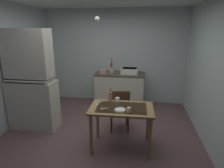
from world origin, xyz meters
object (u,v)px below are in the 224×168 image
object	(u,v)px
sink_basin	(129,71)
dining_table	(121,114)
mixing_bowl_counter	(103,71)
serving_bowl_wide	(120,110)
mug_tall	(129,110)
hand_pump	(111,66)
chair_far_side	(120,110)
hutch_cabinet	(31,84)
glass_bottle	(110,96)

from	to	relation	value
sink_basin	dining_table	world-z (taller)	sink_basin
mixing_bowl_counter	dining_table	distance (m)	2.12
serving_bowl_wide	mug_tall	bearing A→B (deg)	-12.67
hand_pump	chair_far_side	bearing A→B (deg)	-74.42
mixing_bowl_counter	hutch_cabinet	bearing A→B (deg)	-127.99
chair_far_side	mug_tall	bearing A→B (deg)	-72.89
serving_bowl_wide	glass_bottle	size ratio (longest dim) A/B	0.72
dining_table	mixing_bowl_counter	bearing A→B (deg)	110.42
sink_basin	chair_far_side	distance (m)	1.54
hutch_cabinet	mixing_bowl_counter	size ratio (longest dim) A/B	9.23
hand_pump	chair_far_side	xyz separation A→B (m)	(0.42, -1.49, -0.60)
chair_far_side	hutch_cabinet	bearing A→B (deg)	-175.87
chair_far_side	serving_bowl_wide	bearing A→B (deg)	-83.11
hand_pump	mixing_bowl_counter	xyz separation A→B (m)	(-0.22, -0.10, -0.12)
sink_basin	hand_pump	xyz separation A→B (m)	(-0.50, 0.05, 0.09)
mixing_bowl_counter	dining_table	size ratio (longest dim) A/B	0.20
chair_far_side	sink_basin	bearing A→B (deg)	86.67
hand_pump	sink_basin	bearing A→B (deg)	-5.17
dining_table	glass_bottle	xyz separation A→B (m)	(-0.24, 0.25, 0.21)
mixing_bowl_counter	glass_bottle	size ratio (longest dim) A/B	0.90
mug_tall	glass_bottle	world-z (taller)	glass_bottle
mixing_bowl_counter	mug_tall	size ratio (longest dim) A/B	2.64
dining_table	serving_bowl_wide	bearing A→B (deg)	-93.53
mug_tall	glass_bottle	size ratio (longest dim) A/B	0.34
glass_bottle	dining_table	bearing A→B (deg)	-45.99
hand_pump	mug_tall	bearing A→B (deg)	-73.91
serving_bowl_wide	glass_bottle	xyz separation A→B (m)	(-0.23, 0.40, 0.08)
mixing_bowl_counter	sink_basin	bearing A→B (deg)	3.98
hand_pump	serving_bowl_wide	bearing A→B (deg)	-77.19
glass_bottle	chair_far_side	bearing A→B (deg)	65.81
chair_far_side	mug_tall	size ratio (longest dim) A/B	10.65
dining_table	serving_bowl_wide	distance (m)	0.20
hutch_cabinet	sink_basin	size ratio (longest dim) A/B	4.74
hutch_cabinet	serving_bowl_wide	xyz separation A→B (m)	(1.92, -0.59, -0.19)
hand_pump	mug_tall	size ratio (longest dim) A/B	4.55
glass_bottle	mixing_bowl_counter	bearing A→B (deg)	105.99
serving_bowl_wide	dining_table	bearing A→B (deg)	86.47
sink_basin	glass_bottle	size ratio (longest dim) A/B	1.76
mug_tall	sink_basin	bearing A→B (deg)	93.83
hand_pump	dining_table	xyz separation A→B (m)	(0.51, -2.06, -0.42)
serving_bowl_wide	chair_far_side	bearing A→B (deg)	96.89
serving_bowl_wide	glass_bottle	bearing A→B (deg)	119.96
glass_bottle	hutch_cabinet	bearing A→B (deg)	173.66
dining_table	serving_bowl_wide	world-z (taller)	serving_bowl_wide
dining_table	hand_pump	bearing A→B (deg)	103.97
hand_pump	serving_bowl_wide	size ratio (longest dim) A/B	2.16
sink_basin	mug_tall	distance (m)	2.21
hand_pump	dining_table	world-z (taller)	hand_pump
serving_bowl_wide	mixing_bowl_counter	bearing A→B (deg)	108.84
hutch_cabinet	mug_tall	xyz separation A→B (m)	(2.06, -0.62, -0.16)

